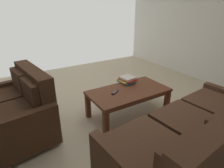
{
  "coord_description": "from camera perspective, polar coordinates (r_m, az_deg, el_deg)",
  "views": [
    {
      "loc": [
        1.43,
        2.4,
        1.68
      ],
      "look_at": [
        0.45,
        0.81,
        0.88
      ],
      "focal_mm": 30.1,
      "sensor_mm": 36.0,
      "label": 1
    }
  ],
  "objects": [
    {
      "name": "wall_left",
      "position": [
        4.72,
        28.8,
        16.32
      ],
      "size": [
        0.12,
        5.31,
        2.66
      ],
      "primitive_type": "cube",
      "color": "silver",
      "rests_on": "ground"
    },
    {
      "name": "coffee_table",
      "position": [
        2.95,
        5.04,
        -3.02
      ],
      "size": [
        1.24,
        0.66,
        0.45
      ],
      "color": "brown",
      "rests_on": "ground"
    },
    {
      "name": "tv_remote",
      "position": [
        2.82,
        0.92,
        -2.51
      ],
      "size": [
        0.16,
        0.12,
        0.02
      ],
      "color": "black",
      "rests_on": "coffee_table"
    },
    {
      "name": "loveseat_near",
      "position": [
        2.82,
        -27.43,
        -7.29
      ],
      "size": [
        1.03,
        1.31,
        0.9
      ],
      "color": "black",
      "rests_on": "ground"
    },
    {
      "name": "ground_plane",
      "position": [
        3.27,
        -0.76,
        -7.81
      ],
      "size": [
        5.23,
        5.31,
        0.01
      ],
      "primitive_type": "cube",
      "color": "beige"
    },
    {
      "name": "sofa_main",
      "position": [
        2.25,
        24.71,
        -14.94
      ],
      "size": [
        2.11,
        1.06,
        0.87
      ],
      "color": "black",
      "rests_on": "ground"
    },
    {
      "name": "book_stack",
      "position": [
        3.19,
        4.61,
        1.32
      ],
      "size": [
        0.26,
        0.31,
        0.11
      ],
      "color": "#385693",
      "rests_on": "coffee_table"
    }
  ]
}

